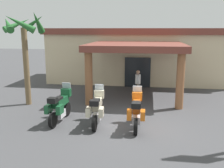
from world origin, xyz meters
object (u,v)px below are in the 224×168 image
object	(u,v)px
motel_building	(139,54)
motorcycle_green	(60,106)
motorcycle_orange	(136,112)
pedestrian	(138,82)
palm_tree_roadside	(24,35)
motorcycle_cream	(97,109)

from	to	relation	value
motel_building	motorcycle_green	world-z (taller)	motel_building
motel_building	motorcycle_orange	bearing A→B (deg)	-88.17
motorcycle_orange	pedestrian	xyz separation A→B (m)	(-0.16, 5.03, 0.24)
motel_building	motorcycle_green	xyz separation A→B (m)	(-3.09, -9.96, -1.40)
motorcycle_green	pedestrian	world-z (taller)	pedestrian
motorcycle_green	motorcycle_orange	size ratio (longest dim) A/B	1.00
pedestrian	palm_tree_roadside	size ratio (longest dim) A/B	0.33
motorcycle_green	motorcycle_orange	world-z (taller)	same
motel_building	motorcycle_orange	distance (m)	10.30
motorcycle_cream	motorcycle_orange	size ratio (longest dim) A/B	1.00
pedestrian	palm_tree_roadside	distance (m)	6.92
motel_building	motorcycle_orange	xyz separation A→B (m)	(0.30, -10.20, -1.40)
motorcycle_green	motel_building	bearing A→B (deg)	-13.41
motorcycle_green	palm_tree_roadside	bearing A→B (deg)	51.62
motel_building	motorcycle_green	distance (m)	10.52
motorcycle_orange	pedestrian	bearing A→B (deg)	0.71
motorcycle_cream	palm_tree_roadside	size ratio (longest dim) A/B	0.44
motorcycle_cream	motel_building	bearing A→B (deg)	-11.32
motorcycle_green	palm_tree_roadside	distance (m)	4.67
motorcycle_green	pedestrian	bearing A→B (deg)	-30.12
motorcycle_green	motorcycle_orange	xyz separation A→B (m)	(3.38, -0.24, 0.00)
motel_building	pedestrian	distance (m)	5.30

